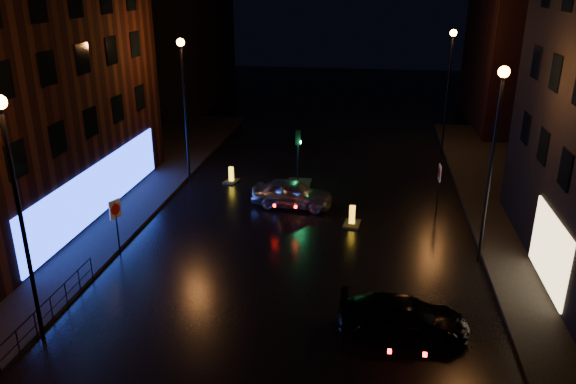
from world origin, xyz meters
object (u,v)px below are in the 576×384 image
(bollard_far, at_px, (231,179))
(road_sign_left, at_px, (116,214))
(road_sign_right, at_px, (439,177))
(dark_sedan, at_px, (404,317))
(traffic_signal, at_px, (298,179))
(silver_hatchback, at_px, (292,193))
(bollard_near, at_px, (352,221))

(bollard_far, xyz_separation_m, road_sign_left, (-2.65, -9.79, 1.70))
(road_sign_right, bearing_deg, road_sign_left, 23.92)
(road_sign_left, bearing_deg, dark_sedan, 3.87)
(traffic_signal, height_order, road_sign_right, traffic_signal)
(dark_sedan, bearing_deg, bollard_far, 34.06)
(road_sign_left, bearing_deg, silver_hatchback, 66.89)
(silver_hatchback, bearing_deg, bollard_near, -115.85)
(bollard_far, height_order, road_sign_right, road_sign_right)
(road_sign_left, relative_size, road_sign_right, 1.00)
(dark_sedan, height_order, road_sign_left, road_sign_left)
(traffic_signal, distance_m, dark_sedan, 14.89)
(traffic_signal, relative_size, silver_hatchback, 0.80)
(bollard_far, bearing_deg, dark_sedan, -44.35)
(bollard_near, relative_size, road_sign_right, 0.49)
(road_sign_left, bearing_deg, bollard_far, 97.57)
(traffic_signal, bearing_deg, road_sign_right, -18.50)
(traffic_signal, bearing_deg, bollard_near, -55.81)
(silver_hatchback, relative_size, bollard_far, 3.57)
(dark_sedan, relative_size, bollard_far, 3.68)
(silver_hatchback, distance_m, road_sign_left, 9.57)
(bollard_far, bearing_deg, traffic_signal, 8.91)
(road_sign_left, distance_m, road_sign_right, 16.03)
(silver_hatchback, height_order, road_sign_left, road_sign_left)
(dark_sedan, distance_m, bollard_near, 9.08)
(bollard_near, height_order, road_sign_right, road_sign_right)
(dark_sedan, height_order, road_sign_right, road_sign_right)
(dark_sedan, bearing_deg, bollard_near, 13.31)
(dark_sedan, distance_m, road_sign_right, 11.51)
(bollard_near, distance_m, bollard_far, 9.06)
(traffic_signal, distance_m, road_sign_right, 8.24)
(bollard_near, bearing_deg, road_sign_right, 35.35)
(bollard_near, bearing_deg, dark_sedan, -70.39)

